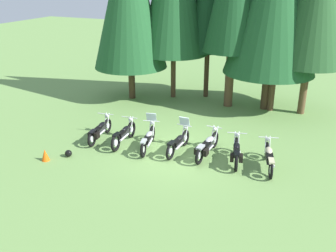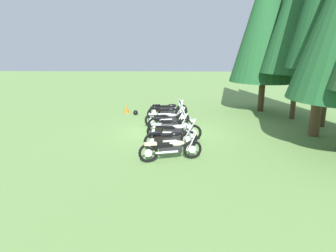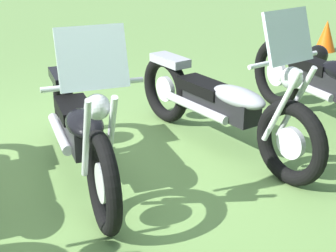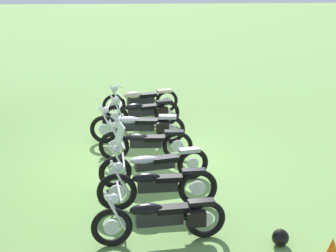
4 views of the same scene
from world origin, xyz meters
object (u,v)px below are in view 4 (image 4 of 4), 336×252
object	(u,v)px
motorcycle_2	(153,164)
motorcycle_3	(144,142)
motorcycle_0	(162,218)
motorcycle_6	(140,100)
dropped_helmet	(280,238)
motorcycle_4	(139,126)
motorcycle_5	(143,112)
motorcycle_1	(157,186)
traffic_cone	(332,252)

from	to	relation	value
motorcycle_2	motorcycle_3	bearing A→B (deg)	-96.13
motorcycle_0	motorcycle_6	world-z (taller)	motorcycle_6
motorcycle_2	dropped_helmet	xyz separation A→B (m)	(-2.61, -2.04, -0.30)
motorcycle_0	motorcycle_6	distance (m)	7.38
motorcycle_3	dropped_helmet	bearing A→B (deg)	121.59
motorcycle_3	motorcycle_4	size ratio (longest dim) A/B	0.91
motorcycle_0	motorcycle_2	size ratio (longest dim) A/B	0.97
motorcycle_5	motorcycle_6	world-z (taller)	motorcycle_5
motorcycle_2	motorcycle_4	world-z (taller)	motorcycle_2
motorcycle_5	dropped_helmet	bearing A→B (deg)	95.06
motorcycle_1	motorcycle_2	size ratio (longest dim) A/B	0.98
motorcycle_5	motorcycle_6	size ratio (longest dim) A/B	0.95
motorcycle_0	motorcycle_1	xyz separation A→B (m)	(1.22, 0.05, 0.01)
motorcycle_5	dropped_helmet	xyz separation A→B (m)	(-6.37, -2.24, -0.31)
motorcycle_6	dropped_helmet	size ratio (longest dim) A/B	7.90
motorcycle_2	motorcycle_3	distance (m)	1.33
motorcycle_3	motorcycle_0	bearing A→B (deg)	96.12
motorcycle_6	dropped_helmet	world-z (taller)	motorcycle_6
motorcycle_3	traffic_cone	bearing A→B (deg)	124.24
motorcycle_3	motorcycle_4	xyz separation A→B (m)	(1.21, 0.13, 0.00)
motorcycle_1	motorcycle_6	bearing A→B (deg)	-91.04
motorcycle_2	dropped_helmet	size ratio (longest dim) A/B	8.12
motorcycle_1	motorcycle_2	world-z (taller)	motorcycle_2
motorcycle_6	motorcycle_3	bearing A→B (deg)	76.52
motorcycle_4	traffic_cone	size ratio (longest dim) A/B	5.04
traffic_cone	dropped_helmet	xyz separation A→B (m)	(0.63, 0.64, -0.10)
motorcycle_1	motorcycle_4	xyz separation A→B (m)	(3.68, 0.33, 0.00)
motorcycle_4	motorcycle_2	bearing A→B (deg)	99.82
motorcycle_6	traffic_cone	world-z (taller)	motorcycle_6
traffic_cone	motorcycle_2	bearing A→B (deg)	39.61
motorcycle_1	motorcycle_6	world-z (taller)	motorcycle_1
motorcycle_1	dropped_helmet	distance (m)	2.50
motorcycle_2	motorcycle_5	distance (m)	3.76
traffic_cone	motorcycle_3	bearing A→B (deg)	32.03
motorcycle_2	traffic_cone	xyz separation A→B (m)	(-3.24, -2.68, -0.20)
motorcycle_4	dropped_helmet	world-z (taller)	motorcycle_4
motorcycle_3	traffic_cone	world-z (taller)	motorcycle_3
motorcycle_1	motorcycle_6	xyz separation A→B (m)	(6.16, 0.30, 0.01)
motorcycle_0	traffic_cone	world-z (taller)	motorcycle_0
dropped_helmet	motorcycle_4	bearing A→B (deg)	24.47
motorcycle_1	traffic_cone	bearing A→B (deg)	137.92
motorcycle_3	motorcycle_6	size ratio (longest dim) A/B	0.96
motorcycle_1	motorcycle_6	distance (m)	6.16
dropped_helmet	motorcycle_6	bearing A→B (deg)	16.89
motorcycle_2	motorcycle_6	xyz separation A→B (m)	(5.00, 0.27, 0.02)
motorcycle_1	motorcycle_5	distance (m)	4.92
motorcycle_4	motorcycle_0	bearing A→B (deg)	97.55
motorcycle_4	motorcycle_5	distance (m)	1.24
motorcycle_6	motorcycle_1	bearing A→B (deg)	77.81
motorcycle_0	motorcycle_1	world-z (taller)	motorcycle_1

